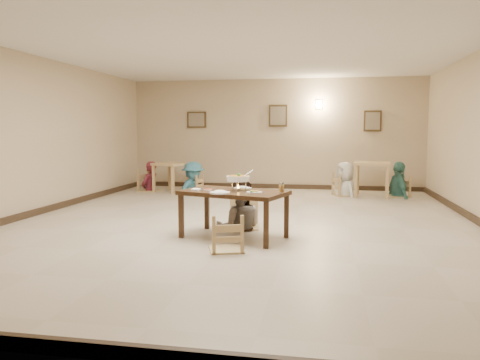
% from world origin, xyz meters
% --- Properties ---
extents(floor, '(10.00, 10.00, 0.00)m').
position_xyz_m(floor, '(0.00, 0.00, 0.00)').
color(floor, '#C1B3A0').
rests_on(floor, ground).
extents(ceiling, '(10.00, 10.00, 0.00)m').
position_xyz_m(ceiling, '(0.00, 0.00, 3.00)').
color(ceiling, silver).
rests_on(ceiling, wall_back).
extents(wall_back, '(10.00, 0.00, 10.00)m').
position_xyz_m(wall_back, '(0.00, 5.00, 1.50)').
color(wall_back, tan).
rests_on(wall_back, floor).
extents(wall_front, '(10.00, 0.00, 10.00)m').
position_xyz_m(wall_front, '(0.00, -5.00, 1.50)').
color(wall_front, tan).
rests_on(wall_front, floor).
extents(wall_left, '(0.00, 10.00, 10.00)m').
position_xyz_m(wall_left, '(-4.00, 0.00, 1.50)').
color(wall_left, tan).
rests_on(wall_left, floor).
extents(baseboard_back, '(8.00, 0.06, 0.12)m').
position_xyz_m(baseboard_back, '(0.00, 4.97, 0.06)').
color(baseboard_back, '#302317').
rests_on(baseboard_back, floor).
extents(baseboard_front, '(8.00, 0.06, 0.12)m').
position_xyz_m(baseboard_front, '(0.00, -4.97, 0.06)').
color(baseboard_front, '#302317').
rests_on(baseboard_front, floor).
extents(baseboard_left, '(0.06, 10.00, 0.12)m').
position_xyz_m(baseboard_left, '(-3.97, 0.00, 0.06)').
color(baseboard_left, '#302317').
rests_on(baseboard_left, floor).
extents(picture_a, '(0.55, 0.04, 0.45)m').
position_xyz_m(picture_a, '(-2.20, 4.96, 1.90)').
color(picture_a, '#3B2C18').
rests_on(picture_a, wall_back).
extents(picture_b, '(0.50, 0.04, 0.60)m').
position_xyz_m(picture_b, '(0.10, 4.96, 2.00)').
color(picture_b, '#3B2C18').
rests_on(picture_b, wall_back).
extents(picture_c, '(0.45, 0.04, 0.55)m').
position_xyz_m(picture_c, '(2.60, 4.96, 1.85)').
color(picture_c, '#3B2C18').
rests_on(picture_c, wall_back).
extents(wall_sconce, '(0.16, 0.05, 0.22)m').
position_xyz_m(wall_sconce, '(1.20, 4.96, 2.30)').
color(wall_sconce, '#FFD88C').
rests_on(wall_sconce, wall_back).
extents(main_table, '(1.69, 1.26, 0.71)m').
position_xyz_m(main_table, '(0.07, -1.14, 0.63)').
color(main_table, '#3B2515').
rests_on(main_table, floor).
extents(chair_far, '(0.51, 0.51, 1.09)m').
position_xyz_m(chair_far, '(0.08, -0.40, 0.54)').
color(chair_far, tan).
rests_on(chair_far, floor).
extents(chair_near, '(0.44, 0.44, 0.95)m').
position_xyz_m(chair_near, '(0.11, -1.90, 0.47)').
color(chair_near, tan).
rests_on(chair_near, floor).
extents(main_diner, '(0.88, 0.75, 1.60)m').
position_xyz_m(main_diner, '(0.03, -0.51, 0.80)').
color(main_diner, gray).
rests_on(main_diner, floor).
extents(curry_warmer, '(0.38, 0.34, 0.31)m').
position_xyz_m(curry_warmer, '(0.13, -1.12, 0.89)').
color(curry_warmer, silver).
rests_on(curry_warmer, main_table).
extents(rice_plate_far, '(0.27, 0.27, 0.06)m').
position_xyz_m(rice_plate_far, '(0.16, -0.90, 0.72)').
color(rice_plate_far, white).
rests_on(rice_plate_far, main_table).
extents(rice_plate_near, '(0.29, 0.29, 0.07)m').
position_xyz_m(rice_plate_near, '(-0.07, -1.48, 0.72)').
color(rice_plate_near, white).
rests_on(rice_plate_near, main_table).
extents(fried_plate, '(0.23, 0.23, 0.05)m').
position_xyz_m(fried_plate, '(0.41, -1.36, 0.72)').
color(fried_plate, white).
rests_on(fried_plate, main_table).
extents(chili_dish, '(0.12, 0.12, 0.03)m').
position_xyz_m(chili_dish, '(-0.32, -1.19, 0.72)').
color(chili_dish, white).
rests_on(chili_dish, main_table).
extents(napkin_cutlery, '(0.15, 0.22, 0.03)m').
position_xyz_m(napkin_cutlery, '(-0.49, -1.21, 0.72)').
color(napkin_cutlery, white).
rests_on(napkin_cutlery, main_table).
extents(drink_glass, '(0.08, 0.08, 0.15)m').
position_xyz_m(drink_glass, '(0.78, -1.24, 0.78)').
color(drink_glass, white).
rests_on(drink_glass, main_table).
extents(bg_table_left, '(0.99, 0.99, 0.76)m').
position_xyz_m(bg_table_left, '(-2.56, 3.75, 0.62)').
color(bg_table_left, tan).
rests_on(bg_table_left, floor).
extents(bg_table_right, '(0.94, 0.94, 0.84)m').
position_xyz_m(bg_table_right, '(2.51, 3.82, 0.70)').
color(bg_table_right, tan).
rests_on(bg_table_right, floor).
extents(bg_chair_ll, '(0.50, 0.50, 1.06)m').
position_xyz_m(bg_chair_ll, '(-3.15, 3.76, 0.53)').
color(bg_chair_ll, tan).
rests_on(bg_chair_ll, floor).
extents(bg_chair_lr, '(0.41, 0.41, 0.88)m').
position_xyz_m(bg_chair_lr, '(-1.97, 3.74, 0.44)').
color(bg_chair_lr, tan).
rests_on(bg_chair_lr, floor).
extents(bg_chair_rl, '(0.50, 0.50, 1.07)m').
position_xyz_m(bg_chair_rl, '(1.88, 3.82, 0.53)').
color(bg_chair_rl, tan).
rests_on(bg_chair_rl, floor).
extents(bg_chair_rr, '(0.44, 0.44, 0.93)m').
position_xyz_m(bg_chair_rr, '(3.15, 3.86, 0.47)').
color(bg_chair_rr, tan).
rests_on(bg_chair_rr, floor).
extents(bg_diner_a, '(0.53, 0.67, 1.59)m').
position_xyz_m(bg_diner_a, '(-3.15, 3.76, 0.79)').
color(bg_diner_a, maroon).
rests_on(bg_diner_a, floor).
extents(bg_diner_b, '(0.94, 1.18, 1.60)m').
position_xyz_m(bg_diner_b, '(-1.97, 3.74, 0.80)').
color(bg_diner_b, teal).
rests_on(bg_diner_b, floor).
extents(bg_diner_c, '(0.87, 0.97, 1.67)m').
position_xyz_m(bg_diner_c, '(1.88, 3.82, 0.83)').
color(bg_diner_c, silver).
rests_on(bg_diner_c, floor).
extents(bg_diner_d, '(0.64, 1.07, 1.70)m').
position_xyz_m(bg_diner_d, '(3.15, 3.86, 0.85)').
color(bg_diner_d, '#408178').
rests_on(bg_diner_d, floor).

